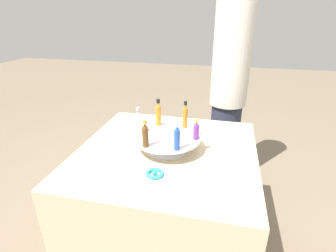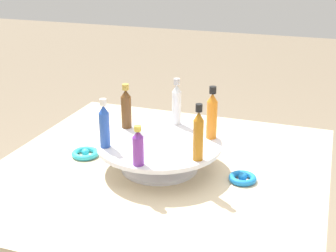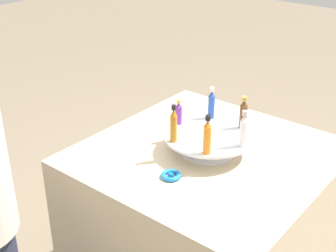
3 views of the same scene
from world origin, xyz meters
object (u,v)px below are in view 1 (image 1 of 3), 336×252
at_px(bottle_clear, 138,122).
at_px(person_figure, 229,86).
at_px(bottle_blue, 177,137).
at_px(bottle_amber, 185,116).
at_px(bottle_orange, 158,113).
at_px(ribbon_bow_blue, 175,130).
at_px(ribbon_bow_teal, 156,174).
at_px(bottle_purple, 196,130).
at_px(bottle_brown, 145,135).
at_px(display_stand, 167,141).

bearing_deg(bottle_clear, person_figure, 62.34).
xyz_separation_m(bottle_blue, bottle_amber, (-0.01, 0.26, 0.01)).
height_order(bottle_orange, bottle_blue, bottle_orange).
distance_m(ribbon_bow_blue, ribbon_bow_teal, 0.48).
distance_m(ribbon_bow_blue, person_figure, 0.69).
distance_m(bottle_purple, ribbon_bow_teal, 0.31).
distance_m(bottle_orange, bottle_clear, 0.15).
distance_m(bottle_orange, bottle_brown, 0.26).
xyz_separation_m(bottle_purple, ribbon_bow_blue, (-0.16, 0.24, -0.12)).
height_order(bottle_amber, person_figure, person_figure).
bearing_deg(bottle_brown, display_stand, 61.28).
bearing_deg(bottle_amber, ribbon_bow_teal, -100.30).
bearing_deg(person_figure, bottle_purple, 9.44).
bearing_deg(bottle_brown, ribbon_bow_blue, 79.70).
bearing_deg(bottle_amber, bottle_orange, -178.72).
height_order(ribbon_bow_blue, person_figure, person_figure).
distance_m(bottle_brown, person_figure, 1.05).
relative_size(bottle_amber, ribbon_bow_teal, 1.82).
height_order(bottle_clear, bottle_amber, bottle_amber).
distance_m(bottle_brown, bottle_purple, 0.26).
height_order(bottle_orange, ribbon_bow_blue, bottle_orange).
bearing_deg(ribbon_bow_blue, bottle_brown, -100.30).
distance_m(bottle_brown, bottle_amber, 0.30).
height_order(bottle_orange, bottle_amber, bottle_orange).
distance_m(bottle_brown, ribbon_bow_teal, 0.19).
height_order(bottle_blue, ribbon_bow_teal, bottle_blue).
xyz_separation_m(bottle_orange, bottle_purple, (0.23, -0.13, -0.02)).
relative_size(bottle_purple, person_figure, 0.06).
relative_size(display_stand, bottle_brown, 2.59).
bearing_deg(bottle_orange, display_stand, -58.72).
bearing_deg(bottle_clear, bottle_orange, 61.28).
bearing_deg(bottle_orange, bottle_brown, -88.72).
distance_m(bottle_blue, ribbon_bow_teal, 0.19).
bearing_deg(bottle_amber, display_stand, -118.72).
xyz_separation_m(bottle_clear, ribbon_bow_teal, (0.16, -0.24, -0.14)).
bearing_deg(bottle_blue, bottle_clear, 151.28).
height_order(bottle_orange, person_figure, person_figure).
xyz_separation_m(bottle_clear, bottle_blue, (0.23, -0.13, -0.00)).
bearing_deg(display_stand, bottle_amber, 61.28).
height_order(display_stand, bottle_clear, bottle_clear).
bearing_deg(bottle_brown, bottle_amber, 61.28).
bearing_deg(bottle_clear, bottle_blue, -28.72).
relative_size(display_stand, bottle_clear, 2.43).
bearing_deg(bottle_orange, bottle_amber, 1.28).
relative_size(bottle_clear, ribbon_bow_teal, 1.74).
relative_size(display_stand, bottle_orange, 2.30).
bearing_deg(bottle_clear, bottle_purple, 1.28).
height_order(display_stand, bottle_orange, bottle_orange).
bearing_deg(ribbon_bow_teal, bottle_amber, 79.70).
bearing_deg(person_figure, bottle_orange, -8.22).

